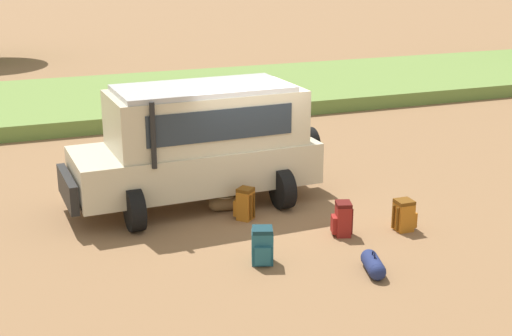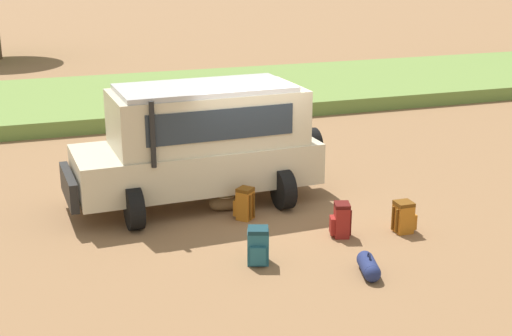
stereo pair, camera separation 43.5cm
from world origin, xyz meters
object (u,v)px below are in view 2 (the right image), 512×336
(backpack_cluster_center, at_px, (341,220))
(backpack_near_rear_wheel, at_px, (245,204))
(backpack_outermost, at_px, (258,246))
(duffel_bag_low_black_case, at_px, (231,202))
(safari_vehicle, at_px, (201,141))
(backpack_beside_front_wheel, at_px, (404,217))
(duffel_bag_soft_canvas, at_px, (369,266))

(backpack_cluster_center, distance_m, backpack_near_rear_wheel, 1.96)
(backpack_outermost, bearing_deg, duffel_bag_low_black_case, 83.39)
(safari_vehicle, distance_m, backpack_outermost, 3.37)
(backpack_near_rear_wheel, xyz_separation_m, duffel_bag_low_black_case, (-0.11, 0.57, -0.15))
(safari_vehicle, xyz_separation_m, backpack_near_rear_wheel, (0.52, -1.24, -0.98))
(backpack_cluster_center, bearing_deg, backpack_outermost, -161.56)
(safari_vehicle, xyz_separation_m, backpack_beside_front_wheel, (3.11, -2.80, -1.00))
(backpack_outermost, bearing_deg, backpack_cluster_center, 18.44)
(duffel_bag_soft_canvas, bearing_deg, backpack_beside_front_wheel, 43.97)
(backpack_beside_front_wheel, height_order, duffel_bag_soft_canvas, backpack_beside_front_wheel)
(backpack_outermost, distance_m, duffel_bag_low_black_case, 2.57)
(safari_vehicle, relative_size, backpack_near_rear_wheel, 8.42)
(safari_vehicle, distance_m, backpack_beside_front_wheel, 4.31)
(backpack_near_rear_wheel, bearing_deg, backpack_outermost, -101.65)
(backpack_beside_front_wheel, relative_size, backpack_outermost, 0.94)
(duffel_bag_low_black_case, bearing_deg, duffel_bag_soft_canvas, -70.28)
(backpack_outermost, bearing_deg, duffel_bag_soft_canvas, -32.05)
(safari_vehicle, height_order, backpack_outermost, safari_vehicle)
(backpack_beside_front_wheel, distance_m, duffel_bag_low_black_case, 3.45)
(backpack_cluster_center, height_order, backpack_outermost, backpack_cluster_center)
(backpack_cluster_center, distance_m, duffel_bag_low_black_case, 2.47)
(duffel_bag_low_black_case, bearing_deg, backpack_near_rear_wheel, -78.81)
(backpack_outermost, relative_size, duffel_bag_low_black_case, 0.72)
(safari_vehicle, relative_size, backpack_outermost, 8.55)
(safari_vehicle, relative_size, duffel_bag_soft_canvas, 6.66)
(backpack_near_rear_wheel, height_order, duffel_bag_soft_canvas, backpack_near_rear_wheel)
(backpack_cluster_center, height_order, duffel_bag_soft_canvas, backpack_cluster_center)
(backpack_outermost, bearing_deg, backpack_beside_front_wheel, 7.87)
(safari_vehicle, xyz_separation_m, duffel_bag_soft_canvas, (1.67, -4.19, -1.15))
(safari_vehicle, height_order, duffel_bag_low_black_case, safari_vehicle)
(safari_vehicle, height_order, backpack_near_rear_wheel, safari_vehicle)
(backpack_cluster_center, bearing_deg, backpack_beside_front_wheel, -9.02)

